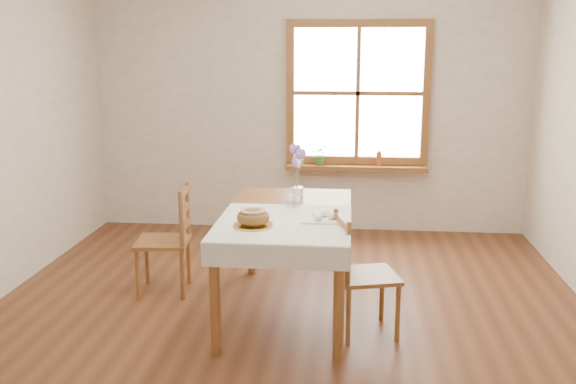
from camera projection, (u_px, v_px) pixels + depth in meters
name	position (u px, v px, depth m)	size (l,w,h in m)	color
ground	(284.00, 326.00, 4.51)	(5.00, 5.00, 0.00)	brown
room_walls	(283.00, 81.00, 4.13)	(4.60, 5.10, 2.65)	white
window	(358.00, 93.00, 6.53)	(1.46, 0.08, 1.46)	#905D2C
window_sill	(356.00, 168.00, 6.64)	(1.46, 0.20, 0.05)	#905D2C
dining_table	(288.00, 223.00, 4.65)	(0.90, 1.60, 0.75)	#905D2C
table_linen	(284.00, 223.00, 4.34)	(0.91, 0.99, 0.01)	white
chair_left	(163.00, 240.00, 5.05)	(0.40, 0.42, 0.86)	#905D2C
chair_right	(367.00, 274.00, 4.33)	(0.39, 0.41, 0.84)	#905D2C
bread_plate	(253.00, 225.00, 4.24)	(0.25, 0.25, 0.01)	silver
bread_loaf	(253.00, 216.00, 4.22)	(0.22, 0.22, 0.12)	olive
egg_napkin	(322.00, 219.00, 4.39)	(0.29, 0.24, 0.01)	white
eggs	(322.00, 215.00, 4.38)	(0.22, 0.20, 0.05)	white
salt_shaker	(290.00, 201.00, 4.70)	(0.05, 0.05, 0.10)	silver
pepper_shaker	(297.00, 202.00, 4.72)	(0.04, 0.04, 0.08)	silver
flower_vase	(297.00, 195.00, 4.93)	(0.10, 0.10, 0.11)	silver
lavender_bouquet	(297.00, 168.00, 4.88)	(0.17, 0.17, 0.32)	#74589D
potted_plant	(320.00, 157.00, 6.65)	(0.19, 0.21, 0.16)	#3E732E
amber_bottle	(379.00, 158.00, 6.59)	(0.06, 0.06, 0.16)	#A7551F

